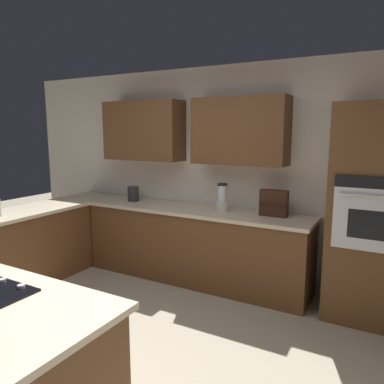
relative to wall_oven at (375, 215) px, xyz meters
name	(u,v)px	position (x,y,z in m)	size (l,w,h in m)	color
ground_plane	(105,353)	(1.85, 1.72, -1.04)	(14.00, 14.00, 0.00)	#9E937F
wall_back	(209,162)	(1.92, -0.33, 0.40)	(6.00, 0.44, 2.60)	silver
lower_cabinets_back	(194,246)	(1.95, 0.00, -0.61)	(2.80, 0.60, 0.86)	brown
countertop_back	(194,210)	(1.95, 0.00, -0.16)	(2.84, 0.64, 0.04)	beige
lower_cabinets_side	(19,251)	(3.67, 1.17, -0.61)	(0.60, 2.90, 0.86)	brown
countertop_side	(16,214)	(3.67, 1.17, -0.16)	(0.64, 2.94, 0.04)	beige
wall_oven	(375,215)	(0.00, 0.00, 0.00)	(0.80, 0.66, 2.09)	brown
blender	(222,199)	(1.60, -0.04, 0.00)	(0.15, 0.15, 0.33)	beige
spice_rack	(274,203)	(1.00, -0.08, 0.00)	(0.30, 0.11, 0.29)	#381E14
kettle	(133,194)	(2.90, -0.04, -0.05)	(0.15, 0.15, 0.19)	#262628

